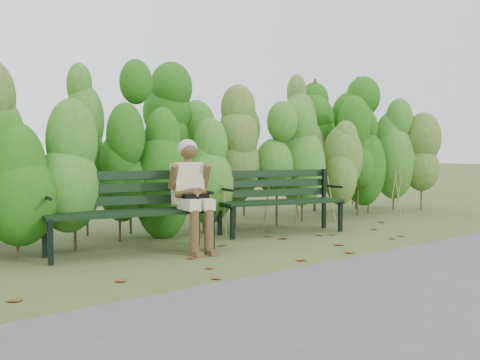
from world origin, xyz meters
TOP-DOWN VIEW (x-y plane):
  - ground at (0.00, 0.00)m, footprint 80.00×80.00m
  - footpath at (0.00, -2.20)m, footprint 60.00×2.50m
  - hedge_band at (0.00, 1.86)m, footprint 11.04×1.67m
  - leaf_litter at (0.27, -0.22)m, footprint 5.97×2.06m
  - bench_left at (-1.17, 0.79)m, footprint 1.82×0.94m
  - bench_right at (1.07, 0.85)m, footprint 1.73×0.94m
  - seated_woman at (-0.57, 0.48)m, footprint 0.49×0.72m

SIDE VIEW (x-z plane):
  - ground at x=0.00m, z-range 0.00..0.00m
  - leaf_litter at x=0.27m, z-range 0.00..0.01m
  - footpath at x=0.00m, z-range 0.00..0.01m
  - bench_right at x=1.07m, z-range 0.07..0.90m
  - bench_left at x=-1.17m, z-range 0.08..0.95m
  - seated_woman at x=-0.57m, z-range 0.08..1.29m
  - hedge_band at x=0.00m, z-range 0.05..2.47m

